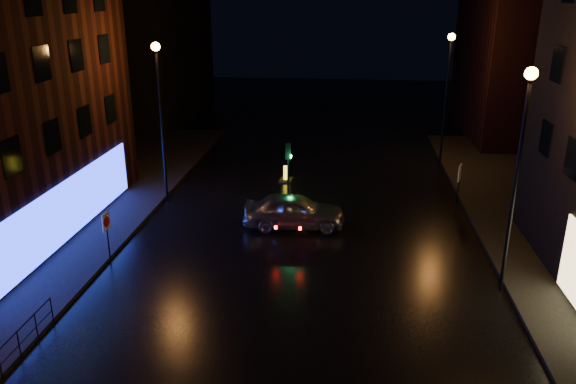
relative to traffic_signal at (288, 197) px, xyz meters
name	(u,v)px	position (x,y,z in m)	size (l,w,h in m)	color
ground	(278,377)	(1.20, -14.00, -0.50)	(120.00, 120.00, 0.00)	black
building_far_left	(145,37)	(-14.80, 21.00, 6.50)	(8.00, 16.00, 14.00)	black
building_far_right	(523,57)	(16.20, 18.00, 5.50)	(8.00, 14.00, 12.00)	black
street_lamp_lfar	(160,99)	(-6.60, 0.00, 5.06)	(0.44, 0.44, 8.37)	black
street_lamp_rnear	(520,149)	(9.00, -8.00, 5.06)	(0.44, 0.44, 8.37)	black
street_lamp_rfar	(447,80)	(9.00, 8.00, 5.06)	(0.44, 0.44, 8.37)	black
traffic_signal	(288,197)	(0.00, 0.00, 0.00)	(1.40, 2.40, 3.45)	black
silver_hatchback	(294,211)	(0.59, -2.78, 0.32)	(1.94, 4.82, 1.64)	#ADB0B5
bollard_near	(302,212)	(0.83, -1.33, -0.29)	(0.81, 1.16, 0.98)	black
bollard_far	(286,177)	(-0.59, 4.12, -0.30)	(0.81, 1.13, 0.93)	black
road_sign_left	(106,226)	(-6.70, -7.40, 1.16)	(0.12, 0.54, 2.22)	black
road_sign_right	(459,177)	(8.68, -0.02, 1.41)	(0.27, 0.60, 2.55)	black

